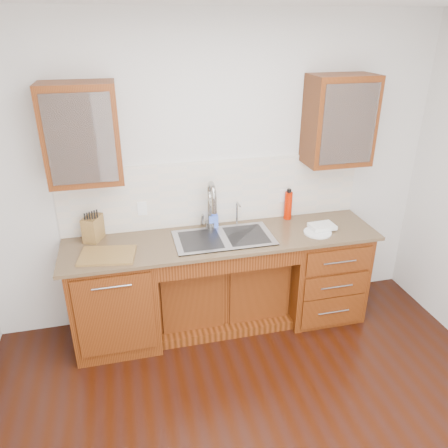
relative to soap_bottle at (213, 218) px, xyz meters
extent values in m
cube|color=silver|center=(0.04, 0.15, 0.35)|extent=(4.00, 0.10, 2.70)
cube|color=#593014|center=(-0.91, -0.21, -0.56)|extent=(0.70, 0.62, 0.88)
cube|color=#593014|center=(0.04, -0.12, -0.65)|extent=(1.20, 0.44, 0.70)
cube|color=#593014|center=(0.99, -0.21, -0.56)|extent=(0.70, 0.62, 0.88)
cube|color=#84705B|center=(0.04, -0.23, -0.11)|extent=(2.70, 0.65, 0.03)
cube|color=beige|center=(0.04, 0.09, 0.20)|extent=(2.70, 0.02, 0.59)
cube|color=#9E9EA5|center=(0.04, -0.24, -0.18)|extent=(0.84, 0.46, 0.19)
cylinder|color=#999993|center=(-0.03, -0.01, 0.11)|extent=(0.04, 0.04, 0.40)
cylinder|color=#999993|center=(0.22, 0.00, 0.03)|extent=(0.02, 0.02, 0.24)
cube|color=#593014|center=(-1.01, -0.07, 0.82)|extent=(0.55, 0.34, 0.75)
cube|color=#593014|center=(1.09, -0.07, 0.82)|extent=(0.55, 0.34, 0.75)
cube|color=white|center=(-0.61, 0.08, 0.12)|extent=(0.08, 0.01, 0.12)
cube|color=white|center=(0.69, 0.08, 0.12)|extent=(0.08, 0.01, 0.12)
imported|color=#4A6EF4|center=(0.00, 0.00, 0.00)|extent=(0.09, 0.09, 0.18)
cylinder|color=#B81800|center=(0.72, 0.02, 0.04)|extent=(0.08, 0.08, 0.26)
cylinder|color=white|center=(0.86, -0.34, -0.08)|extent=(0.31, 0.31, 0.01)
cube|color=white|center=(0.93, -0.28, -0.06)|extent=(0.23, 0.17, 0.03)
cube|color=#9F5324|center=(-1.03, 0.00, 0.01)|extent=(0.18, 0.22, 0.21)
cube|color=brown|center=(-0.92, -0.33, -0.08)|extent=(0.47, 0.36, 0.02)
imported|color=silver|center=(-1.10, -0.07, 0.77)|extent=(0.13, 0.13, 0.09)
imported|color=white|center=(-0.87, -0.07, 0.77)|extent=(0.11, 0.11, 0.09)
imported|color=white|center=(1.04, -0.07, 0.77)|extent=(0.16, 0.16, 0.10)
imported|color=silver|center=(1.18, -0.07, 0.77)|extent=(0.12, 0.12, 0.10)
camera|label=1|loc=(-0.74, -3.46, 1.60)|focal=35.00mm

